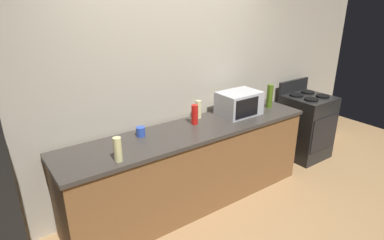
{
  "coord_description": "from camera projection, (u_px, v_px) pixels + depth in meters",
  "views": [
    {
      "loc": [
        -1.8,
        -2.12,
        2.19
      ],
      "look_at": [
        0.0,
        0.4,
        1.0
      ],
      "focal_mm": 30.08,
      "sensor_mm": 36.0,
      "label": 1
    }
  ],
  "objects": [
    {
      "name": "ground_plane",
      "position": [
        214.0,
        220.0,
        3.38
      ],
      "size": [
        8.0,
        8.0,
        0.0
      ],
      "primitive_type": "plane",
      "color": "#A87F51"
    },
    {
      "name": "back_wall",
      "position": [
        170.0,
        79.0,
        3.51
      ],
      "size": [
        6.4,
        0.1,
        2.7
      ],
      "primitive_type": "cube",
      "color": "#B2A893",
      "rests_on": "ground_plane"
    },
    {
      "name": "counter_run",
      "position": [
        192.0,
        167.0,
        3.52
      ],
      "size": [
        2.84,
        0.64,
        0.9
      ],
      "color": "brown",
      "rests_on": "ground_plane"
    },
    {
      "name": "stove_range",
      "position": [
        305.0,
        126.0,
        4.6
      ],
      "size": [
        0.6,
        0.61,
        1.08
      ],
      "color": "black",
      "rests_on": "ground_plane"
    },
    {
      "name": "microwave",
      "position": [
        239.0,
        103.0,
        3.73
      ],
      "size": [
        0.48,
        0.35,
        0.27
      ],
      "color": "#B7BABF",
      "rests_on": "counter_run"
    },
    {
      "name": "bottle_olive_oil",
      "position": [
        270.0,
        96.0,
        3.96
      ],
      "size": [
        0.07,
        0.07,
        0.29
      ],
      "primitive_type": "cylinder",
      "color": "#4C6B19",
      "rests_on": "counter_run"
    },
    {
      "name": "bottle_hand_soap",
      "position": [
        198.0,
        109.0,
        3.63
      ],
      "size": [
        0.06,
        0.06,
        0.21
      ],
      "primitive_type": "cylinder",
      "color": "beige",
      "rests_on": "counter_run"
    },
    {
      "name": "bottle_hot_sauce",
      "position": [
        195.0,
        114.0,
        3.45
      ],
      "size": [
        0.07,
        0.07,
        0.22
      ],
      "primitive_type": "cylinder",
      "color": "red",
      "rests_on": "counter_run"
    },
    {
      "name": "bottle_vinegar",
      "position": [
        118.0,
        149.0,
        2.67
      ],
      "size": [
        0.07,
        0.07,
        0.21
      ],
      "primitive_type": "cylinder",
      "color": "beige",
      "rests_on": "counter_run"
    },
    {
      "name": "mug_blue",
      "position": [
        141.0,
        132.0,
        3.17
      ],
      "size": [
        0.09,
        0.09,
        0.09
      ],
      "primitive_type": "cylinder",
      "color": "#2D4CB2",
      "rests_on": "counter_run"
    }
  ]
}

